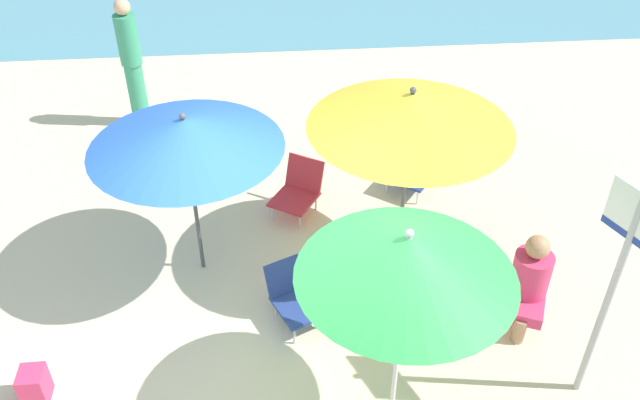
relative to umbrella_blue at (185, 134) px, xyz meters
The scene contains 11 objects.
ground_plane 2.10m from the umbrella_blue, 63.97° to the right, with size 40.00×40.00×0.00m, color beige.
umbrella_blue is the anchor object (origin of this frame).
umbrella_yellow 2.06m from the umbrella_blue, ahead, with size 1.91×1.91×2.03m.
umbrella_green 2.55m from the umbrella_blue, 49.20° to the right, with size 1.58×1.58×1.98m.
beach_chair_b 1.91m from the umbrella_blue, 39.93° to the left, with size 0.68×0.72×0.60m.
beach_chair_c 3.06m from the umbrella_blue, 26.73° to the left, with size 0.76×0.78×0.60m.
beach_chair_d 1.80m from the umbrella_blue, 39.85° to the right, with size 0.65×0.70×0.58m.
person_a 3.27m from the umbrella_blue, 108.17° to the left, with size 0.28×0.28×1.77m.
person_b 3.42m from the umbrella_blue, 17.84° to the right, with size 0.49×0.58×0.98m.
warning_sign 3.78m from the umbrella_blue, 28.93° to the right, with size 0.24×0.49×2.15m.
beach_bag 2.50m from the umbrella_blue, 130.41° to the right, with size 0.21×0.24×0.33m, color #DB3866.
Camera 1 is at (0.19, -4.14, 4.86)m, focal length 38.12 mm.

